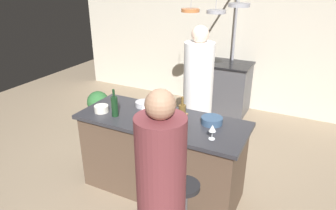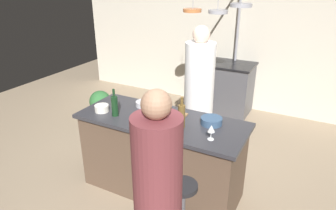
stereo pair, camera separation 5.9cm
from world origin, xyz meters
TOP-DOWN VIEW (x-y plane):
  - ground_plane at (0.00, 0.00)m, footprint 9.00×9.00m
  - back_wall at (0.00, 2.85)m, footprint 6.40×0.16m
  - kitchen_island at (0.00, 0.00)m, footprint 1.80×0.72m
  - stove_range at (0.00, 2.45)m, footprint 0.80×0.64m
  - chef at (0.07, 0.85)m, footprint 0.37×0.37m
  - guest_right at (0.52, -1.01)m, footprint 0.35×0.35m
  - overhead_pot_rack at (0.03, 1.86)m, footprint 0.91×1.43m
  - potted_plant at (-1.79, 1.12)m, footprint 0.36×0.36m
  - cutting_board at (0.05, 0.11)m, footprint 0.32×0.22m
  - pepper_mill at (-0.08, -0.06)m, footprint 0.05×0.05m
  - wine_bottle_dark at (0.19, -0.19)m, footprint 0.07×0.07m
  - wine_bottle_red at (-0.48, -0.16)m, footprint 0.07×0.07m
  - wine_bottle_amber at (0.26, -0.07)m, footprint 0.07×0.07m
  - wine_glass_by_chef at (0.61, -0.17)m, footprint 0.07×0.07m
  - wine_glass_near_right_guest at (-0.18, -0.07)m, footprint 0.07×0.07m
  - mixing_bowl_steel at (-0.34, 0.20)m, footprint 0.19×0.19m
  - mixing_bowl_ceramic at (-0.67, -0.14)m, footprint 0.15×0.15m
  - mixing_bowl_blue at (0.50, 0.13)m, footprint 0.22×0.22m

SIDE VIEW (x-z plane):
  - ground_plane at x=0.00m, z-range 0.00..0.00m
  - potted_plant at x=-1.79m, z-range 0.04..0.56m
  - stove_range at x=0.00m, z-range 0.00..0.89m
  - kitchen_island at x=0.00m, z-range 0.00..0.90m
  - guest_right at x=0.52m, z-range -0.06..1.59m
  - chef at x=0.07m, z-range -0.06..1.69m
  - cutting_board at x=0.05m, z-range 0.90..0.92m
  - mixing_bowl_steel at x=-0.34m, z-range 0.90..0.96m
  - mixing_bowl_blue at x=0.50m, z-range 0.90..0.97m
  - mixing_bowl_ceramic at x=-0.67m, z-range 0.90..0.97m
  - pepper_mill at x=-0.08m, z-range 0.90..1.11m
  - wine_glass_by_chef at x=0.61m, z-range 0.93..1.08m
  - wine_glass_near_right_guest at x=-0.18m, z-range 0.93..1.08m
  - wine_bottle_dark at x=0.19m, z-range 0.86..1.15m
  - wine_bottle_red at x=-0.48m, z-range 0.86..1.17m
  - wine_bottle_amber at x=0.26m, z-range 0.86..1.18m
  - back_wall at x=0.00m, z-range 0.00..2.60m
  - overhead_pot_rack at x=0.03m, z-range 0.61..2.77m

